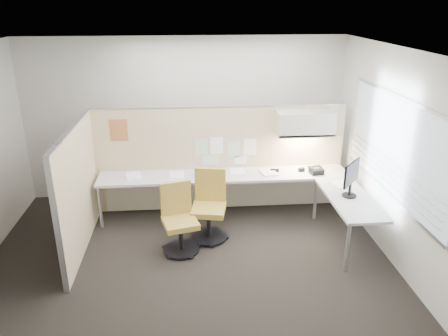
{
  "coord_description": "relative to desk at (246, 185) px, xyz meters",
  "views": [
    {
      "loc": [
        0.04,
        -5.18,
        3.35
      ],
      "look_at": [
        0.55,
        0.8,
        1.02
      ],
      "focal_mm": 35.0,
      "sensor_mm": 36.0,
      "label": 1
    }
  ],
  "objects": [
    {
      "name": "chair_right",
      "position": [
        -0.61,
        -0.51,
        -0.12
      ],
      "size": [
        0.56,
        0.58,
        1.02
      ],
      "rotation": [
        0.0,
        0.0,
        -0.19
      ],
      "color": "black",
      "rests_on": "floor"
    },
    {
      "name": "stapler",
      "position": [
        0.49,
        0.18,
        0.15
      ],
      "size": [
        0.14,
        0.05,
        0.05
      ],
      "primitive_type": "cube",
      "rotation": [
        0.0,
        0.0,
        -0.08
      ],
      "color": "black",
      "rests_on": "desk"
    },
    {
      "name": "paper_stack_5",
      "position": [
        1.38,
        -0.45,
        0.14
      ],
      "size": [
        0.27,
        0.33,
        0.02
      ],
      "primitive_type": "cube",
      "rotation": [
        0.0,
        0.0,
        0.15
      ],
      "color": "white",
      "rests_on": "desk"
    },
    {
      "name": "tape_dispenser",
      "position": [
        0.93,
        0.17,
        0.16
      ],
      "size": [
        0.11,
        0.08,
        0.06
      ],
      "primitive_type": "cube",
      "rotation": [
        0.0,
        0.0,
        0.16
      ],
      "color": "black",
      "rests_on": "desk"
    },
    {
      "name": "wall_right",
      "position": [
        1.82,
        -1.13,
        0.8
      ],
      "size": [
        0.02,
        4.5,
        2.8
      ],
      "primitive_type": "cube",
      "color": "beige",
      "rests_on": "ground"
    },
    {
      "name": "wall_back",
      "position": [
        -0.93,
        1.12,
        0.8
      ],
      "size": [
        5.5,
        0.02,
        2.8
      ],
      "primitive_type": "cube",
      "color": "beige",
      "rests_on": "ground"
    },
    {
      "name": "desk",
      "position": [
        0.0,
        0.0,
        0.0
      ],
      "size": [
        4.0,
        2.07,
        0.73
      ],
      "color": "beige",
      "rests_on": "floor"
    },
    {
      "name": "window_pane",
      "position": [
        1.79,
        -1.13,
        0.95
      ],
      "size": [
        0.01,
        2.8,
        1.3
      ],
      "primitive_type": "cube",
      "color": "#959FAD",
      "rests_on": "wall_right"
    },
    {
      "name": "paper_stack_2",
      "position": [
        -0.69,
        0.06,
        0.15
      ],
      "size": [
        0.24,
        0.31,
        0.04
      ],
      "primitive_type": "cube",
      "rotation": [
        0.0,
        0.0,
        0.03
      ],
      "color": "white",
      "rests_on": "desk"
    },
    {
      "name": "paper_stack_1",
      "position": [
        -1.09,
        0.17,
        0.14
      ],
      "size": [
        0.24,
        0.31,
        0.02
      ],
      "primitive_type": "cube",
      "rotation": [
        0.0,
        0.0,
        0.03
      ],
      "color": "white",
      "rests_on": "desk"
    },
    {
      "name": "paper_stack_4",
      "position": [
        0.38,
        0.13,
        0.14
      ],
      "size": [
        0.27,
        0.33,
        0.03
      ],
      "primitive_type": "cube",
      "rotation": [
        0.0,
        0.0,
        0.15
      ],
      "color": "white",
      "rests_on": "desk"
    },
    {
      "name": "chair_left",
      "position": [
        -1.05,
        -0.84,
        -0.15
      ],
      "size": [
        0.55,
        0.57,
        0.97
      ],
      "rotation": [
        0.0,
        0.0,
        0.25
      ],
      "color": "black",
      "rests_on": "floor"
    },
    {
      "name": "task_light_strip",
      "position": [
        0.97,
        0.26,
        0.7
      ],
      "size": [
        0.6,
        0.06,
        0.02
      ],
      "primitive_type": "cube",
      "color": "#FFEABF",
      "rests_on": "overhead_bin"
    },
    {
      "name": "coat_hook",
      "position": [
        -2.51,
        -1.32,
        0.81
      ],
      "size": [
        0.18,
        0.47,
        1.4
      ],
      "color": "silver",
      "rests_on": "partition_left"
    },
    {
      "name": "poster",
      "position": [
        -1.98,
        0.44,
        0.82
      ],
      "size": [
        0.28,
        0.0,
        0.35
      ],
      "primitive_type": "cube",
      "color": "orange",
      "rests_on": "partition_back"
    },
    {
      "name": "paper_stack_3",
      "position": [
        -0.12,
        0.23,
        0.14
      ],
      "size": [
        0.23,
        0.3,
        0.02
      ],
      "primitive_type": "cube",
      "rotation": [
        0.0,
        0.0,
        -0.01
      ],
      "color": "white",
      "rests_on": "desk"
    },
    {
      "name": "partition_left",
      "position": [
        -2.43,
        -0.63,
        0.27
      ],
      "size": [
        0.06,
        2.2,
        1.75
      ],
      "primitive_type": "cube",
      "color": "#C7B089",
      "rests_on": "floor"
    },
    {
      "name": "partition_back",
      "position": [
        -0.38,
        0.47,
        0.27
      ],
      "size": [
        4.1,
        0.06,
        1.75
      ],
      "primitive_type": "cube",
      "color": "#C7B089",
      "rests_on": "floor"
    },
    {
      "name": "overhead_bin",
      "position": [
        0.97,
        0.26,
        0.91
      ],
      "size": [
        0.9,
        0.36,
        0.38
      ],
      "primitive_type": "cube",
      "color": "beige",
      "rests_on": "partition_back"
    },
    {
      "name": "paper_stack_0",
      "position": [
        -1.77,
        0.18,
        0.14
      ],
      "size": [
        0.29,
        0.34,
        0.02
      ],
      "primitive_type": "cube",
      "rotation": [
        0.0,
        0.0,
        0.21
      ],
      "color": "white",
      "rests_on": "desk"
    },
    {
      "name": "wall_front",
      "position": [
        -0.93,
        -3.38,
        0.8
      ],
      "size": [
        5.5,
        0.02,
        2.8
      ],
      "primitive_type": "cube",
      "color": "beige",
      "rests_on": "ground"
    },
    {
      "name": "phone",
      "position": [
        1.14,
        0.05,
        0.18
      ],
      "size": [
        0.24,
        0.22,
        0.12
      ],
      "rotation": [
        0.0,
        0.0,
        0.17
      ],
      "color": "black",
      "rests_on": "desk"
    },
    {
      "name": "ceiling",
      "position": [
        -0.93,
        -1.13,
        2.2
      ],
      "size": [
        5.5,
        4.5,
        0.01
      ],
      "primitive_type": "cube",
      "color": "white",
      "rests_on": "wall_back"
    },
    {
      "name": "pinned_papers",
      "position": [
        -0.3,
        0.44,
        0.43
      ],
      "size": [
        1.01,
        0.0,
        0.47
      ],
      "color": "#8CBF8C",
      "rests_on": "partition_back"
    },
    {
      "name": "floor",
      "position": [
        -0.93,
        -1.13,
        -0.61
      ],
      "size": [
        5.5,
        4.5,
        0.01
      ],
      "primitive_type": "cube",
      "color": "black",
      "rests_on": "ground"
    },
    {
      "name": "monitor",
      "position": [
        1.37,
        -0.84,
        0.43
      ],
      "size": [
        0.34,
        0.39,
        0.51
      ],
      "rotation": [
        0.0,
        0.0,
        0.85
      ],
      "color": "black",
      "rests_on": "desk"
    }
  ]
}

